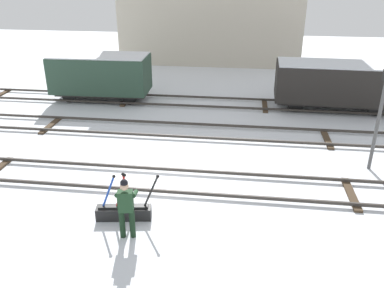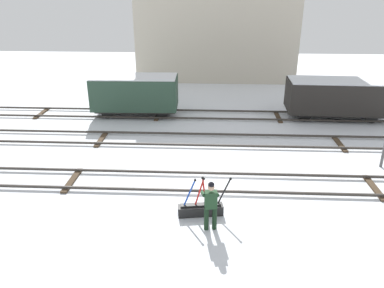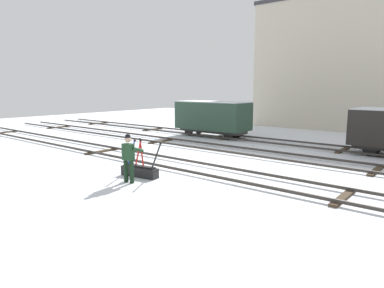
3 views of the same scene
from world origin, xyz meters
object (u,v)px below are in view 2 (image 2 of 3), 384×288
Objects in this scene: rail_worker at (211,203)px; freight_car_near_switch at (338,97)px; freight_car_back_track at (135,93)px; switch_lever_frame at (201,208)px.

rail_worker is 13.10m from freight_car_near_switch.
rail_worker is 11.83m from freight_car_back_track.
freight_car_back_track is (-4.11, 10.20, 1.11)m from switch_lever_frame.
switch_lever_frame is 0.31× the size of freight_car_near_switch.
rail_worker is at bearing -121.21° from freight_car_near_switch.
freight_car_near_switch is (7.47, 10.20, 1.06)m from switch_lever_frame.
rail_worker is 0.30× the size of freight_car_near_switch.
switch_lever_frame is 0.36× the size of freight_car_back_track.
freight_car_near_switch is at bearing 45.44° from switch_lever_frame.
switch_lever_frame is 1.09m from rail_worker.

